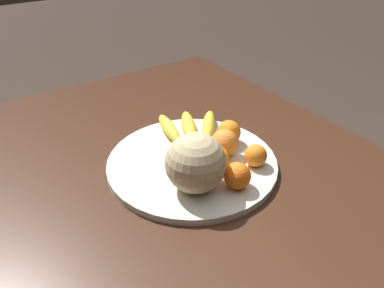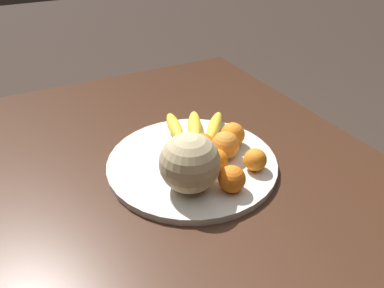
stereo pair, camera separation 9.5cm
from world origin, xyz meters
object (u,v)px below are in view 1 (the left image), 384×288
at_px(kitchen_table, 189,198).
at_px(orange_side_extra, 229,132).
at_px(orange_top_small, 202,144).
at_px(melon, 196,163).
at_px(orange_front_right, 256,155).
at_px(fruit_bowl, 192,162).
at_px(orange_mid_center, 224,143).
at_px(orange_front_left, 184,153).
at_px(orange_back_right, 237,176).
at_px(orange_back_left, 218,159).
at_px(banana_bunch, 189,127).

bearing_deg(kitchen_table, orange_side_extra, 100.09).
bearing_deg(orange_top_small, orange_side_extra, 90.26).
xyz_separation_m(melon, orange_front_right, (0.01, 0.18, -0.04)).
bearing_deg(fruit_bowl, kitchen_table, -56.55).
bearing_deg(orange_mid_center, kitchen_table, -97.47).
xyz_separation_m(orange_front_left, orange_back_right, (0.15, 0.05, 0.00)).
bearing_deg(orange_back_right, melon, -123.00).
bearing_deg(orange_top_small, kitchen_table, -65.88).
relative_size(melon, orange_front_left, 2.50).
bearing_deg(orange_side_extra, orange_back_right, -32.95).
bearing_deg(melon, orange_front_left, 161.74).
bearing_deg(orange_back_left, fruit_bowl, -152.67).
xyz_separation_m(orange_front_left, orange_mid_center, (0.03, 0.11, 0.01)).
bearing_deg(kitchen_table, banana_bunch, 145.61).
height_order(orange_front_right, orange_top_small, orange_top_small).
height_order(kitchen_table, orange_front_left, orange_front_left).
xyz_separation_m(melon, orange_back_right, (0.05, 0.08, -0.04)).
height_order(kitchen_table, orange_top_small, orange_top_small).
bearing_deg(kitchen_table, orange_mid_center, 82.53).
bearing_deg(orange_front_right, fruit_bowl, -131.57).
bearing_deg(orange_back_left, orange_front_right, 64.42).
bearing_deg(orange_top_small, orange_front_right, 33.92).
bearing_deg(orange_front_right, orange_back_right, -66.20).
relative_size(melon, orange_back_left, 2.41).
height_order(orange_back_left, orange_top_small, same).
height_order(orange_front_right, orange_side_extra, orange_side_extra).
height_order(melon, orange_side_extra, melon).
bearing_deg(banana_bunch, orange_back_right, -162.96).
distance_m(melon, orange_front_right, 0.18).
relative_size(orange_back_right, orange_side_extra, 0.97).
height_order(fruit_bowl, orange_mid_center, orange_mid_center).
relative_size(melon, orange_back_right, 2.19).
bearing_deg(fruit_bowl, orange_side_extra, 96.08).
distance_m(orange_mid_center, orange_back_right, 0.14).
xyz_separation_m(orange_back_right, orange_top_small, (-0.16, 0.01, -0.00)).
height_order(fruit_bowl, orange_back_left, orange_back_left).
xyz_separation_m(orange_front_left, orange_front_right, (0.11, 0.15, 0.00)).
bearing_deg(banana_bunch, orange_mid_center, -148.43).
distance_m(orange_front_left, orange_front_right, 0.18).
bearing_deg(orange_front_right, banana_bunch, -167.39).
relative_size(orange_front_right, orange_mid_center, 0.79).
relative_size(fruit_bowl, orange_front_right, 7.68).
height_order(orange_top_small, orange_side_extra, orange_side_extra).
height_order(orange_mid_center, orange_back_left, orange_mid_center).
relative_size(banana_bunch, orange_back_right, 3.23).
relative_size(kitchen_table, orange_top_small, 23.58).
height_order(fruit_bowl, melon, melon).
height_order(kitchen_table, fruit_bowl, fruit_bowl).
height_order(banana_bunch, orange_front_right, orange_front_right).
distance_m(kitchen_table, orange_front_right, 0.22).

